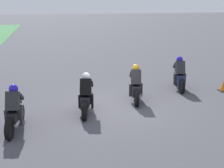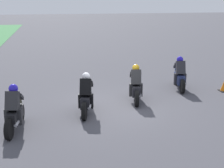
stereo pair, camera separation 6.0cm
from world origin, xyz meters
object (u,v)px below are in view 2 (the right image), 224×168
traffic_cone (224,86)px  rider_lane_b (136,86)px  rider_lane_a (180,76)px  rider_lane_c (86,97)px  rider_lane_d (14,112)px

traffic_cone → rider_lane_b: bearing=98.2°
rider_lane_b → traffic_cone: size_ratio=3.73×
rider_lane_a → traffic_cone: (-0.70, -1.87, -0.37)m
rider_lane_b → rider_lane_c: size_ratio=1.00×
rider_lane_b → rider_lane_d: 5.06m
rider_lane_b → rider_lane_d: size_ratio=1.00×
rider_lane_b → rider_lane_d: bearing=126.0°
rider_lane_d → rider_lane_c: bearing=-56.6°
rider_lane_a → rider_lane_d: bearing=127.0°
rider_lane_d → rider_lane_a: bearing=-55.1°
rider_lane_d → traffic_cone: 9.28m
rider_lane_a → rider_lane_d: 7.80m
rider_lane_a → traffic_cone: 2.03m
rider_lane_c → rider_lane_d: 2.68m
rider_lane_a → traffic_cone: rider_lane_a is taller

